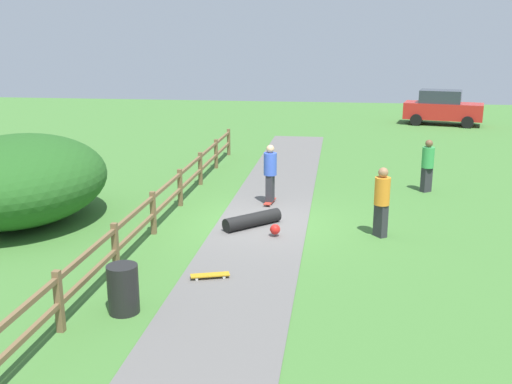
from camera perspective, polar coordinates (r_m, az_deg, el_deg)
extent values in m
plane|color=#427533|center=(15.82, 0.65, -2.98)|extent=(60.00, 60.00, 0.00)
cube|color=#605E5B|center=(15.82, 0.65, -2.94)|extent=(2.40, 28.00, 0.02)
cube|color=brown|center=(10.55, -18.47, -9.98)|extent=(0.12, 0.12, 1.10)
cube|color=brown|center=(12.72, -13.40, -5.31)|extent=(0.12, 0.12, 1.10)
cube|color=brown|center=(15.01, -9.88, -2.00)|extent=(0.12, 0.12, 1.10)
cube|color=brown|center=(17.38, -7.33, 0.42)|extent=(0.12, 0.12, 1.10)
cube|color=brown|center=(19.81, -5.39, 2.26)|extent=(0.12, 0.12, 1.10)
cube|color=brown|center=(22.26, -3.87, 3.69)|extent=(0.12, 0.12, 1.10)
cube|color=brown|center=(24.74, -2.65, 4.84)|extent=(0.12, 0.12, 1.10)
cube|color=brown|center=(16.20, -8.50, -0.87)|extent=(0.08, 18.00, 0.09)
cube|color=brown|center=(16.09, -8.57, 0.67)|extent=(0.08, 18.00, 0.09)
ellipsoid|color=#23561E|center=(16.84, -21.88, 1.14)|extent=(4.42, 5.31, 2.33)
cylinder|color=black|center=(10.99, -12.69, -9.11)|extent=(0.56, 0.56, 0.90)
cube|color=#B23326|center=(17.52, 1.36, -0.89)|extent=(0.30, 0.82, 0.02)
cylinder|color=silver|center=(17.81, 1.35, -0.77)|extent=(0.04, 0.06, 0.06)
cylinder|color=silver|center=(17.78, 1.81, -0.81)|extent=(0.04, 0.06, 0.06)
cylinder|color=silver|center=(17.29, 0.89, -1.25)|extent=(0.04, 0.06, 0.06)
cylinder|color=silver|center=(17.25, 1.37, -1.29)|extent=(0.04, 0.06, 0.06)
cube|color=#2D2D33|center=(17.41, 1.37, 0.39)|extent=(0.24, 0.34, 0.79)
cylinder|color=blue|center=(17.25, 1.38, 2.72)|extent=(0.43, 0.43, 0.66)
sphere|color=tan|center=(17.16, 1.39, 4.18)|extent=(0.24, 0.24, 0.24)
cylinder|color=black|center=(15.39, -0.35, -2.72)|extent=(1.44, 1.43, 0.36)
sphere|color=red|center=(14.67, 1.85, -3.62)|extent=(0.26, 0.26, 0.26)
cube|color=#BF8C19|center=(12.28, -4.45, -7.97)|extent=(0.82, 0.44, 0.02)
cylinder|color=silver|center=(12.39, -3.19, -7.94)|extent=(0.07, 0.05, 0.06)
cylinder|color=silver|center=(12.25, -3.10, -8.21)|extent=(0.07, 0.05, 0.06)
cylinder|color=silver|center=(12.34, -5.79, -8.09)|extent=(0.07, 0.05, 0.06)
cylinder|color=silver|center=(12.21, -5.74, -8.36)|extent=(0.07, 0.05, 0.06)
cube|color=#2D2D33|center=(14.96, 11.92, -2.71)|extent=(0.35, 0.38, 0.82)
cylinder|color=orange|center=(14.76, 12.08, 0.09)|extent=(0.53, 0.53, 0.69)
sphere|color=#9E704C|center=(14.65, 12.17, 1.85)|extent=(0.25, 0.25, 0.25)
cube|color=#2D2D33|center=(19.62, 16.10, 1.15)|extent=(0.38, 0.35, 0.79)
cylinder|color=green|center=(19.47, 16.25, 3.22)|extent=(0.53, 0.53, 0.66)
sphere|color=brown|center=(19.39, 16.35, 4.51)|extent=(0.24, 0.24, 0.24)
cube|color=red|center=(34.90, 17.59, 7.46)|extent=(4.47, 2.58, 0.90)
cube|color=#2D333D|center=(34.82, 17.36, 8.79)|extent=(2.49, 2.00, 0.70)
cylinder|color=black|center=(35.78, 19.79, 6.72)|extent=(0.68, 0.37, 0.64)
cylinder|color=black|center=(34.03, 19.71, 6.35)|extent=(0.68, 0.37, 0.64)
cylinder|color=black|center=(35.92, 15.46, 7.08)|extent=(0.68, 0.37, 0.64)
cylinder|color=black|center=(34.18, 15.17, 6.73)|extent=(0.68, 0.37, 0.64)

